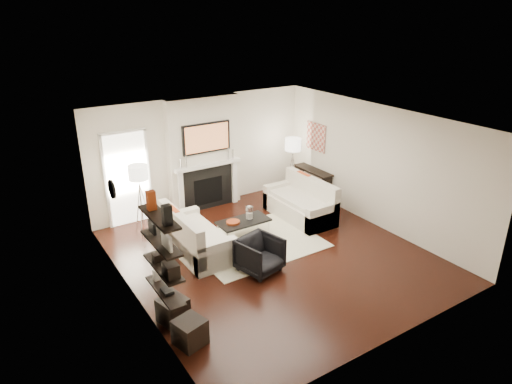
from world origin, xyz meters
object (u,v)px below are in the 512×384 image
ottoman_near (173,310)px  loveseat_right_base (299,209)px  loveseat_left_base (197,243)px  lamp_right_shade (293,144)px  lamp_left_shade (138,172)px  coffee_table (243,221)px  armchair (260,253)px

ottoman_near → loveseat_right_base: bearing=26.0°
loveseat_left_base → lamp_right_shade: size_ratio=4.50×
lamp_left_shade → lamp_right_shade: bearing=-1.1°
coffee_table → ottoman_near: 2.96m
lamp_left_shade → ottoman_near: size_ratio=1.00×
loveseat_right_base → ottoman_near: bearing=-154.0°
armchair → lamp_left_shade: (-1.33, 2.52, 1.09)m
loveseat_right_base → ottoman_near: 4.45m
armchair → lamp_left_shade: size_ratio=1.82×
loveseat_right_base → lamp_left_shade: lamp_left_shade is taller
lamp_left_shade → lamp_right_shade: (3.90, -0.07, 0.00)m
loveseat_left_base → lamp_right_shade: lamp_right_shade is taller
lamp_left_shade → ottoman_near: (-0.62, -3.02, -1.25)m
lamp_left_shade → lamp_right_shade: size_ratio=1.00×
lamp_left_shade → loveseat_right_base: bearing=-17.5°
lamp_left_shade → coffee_table: bearing=-35.8°
loveseat_left_base → lamp_right_shade: (3.25, 1.20, 1.24)m
loveseat_right_base → armchair: armchair is taller
loveseat_left_base → lamp_left_shade: 1.89m
armchair → ottoman_near: size_ratio=1.82×
loveseat_left_base → armchair: (0.67, -1.25, 0.15)m
coffee_table → armchair: bearing=-108.2°
lamp_right_shade → armchair: bearing=-136.5°
loveseat_right_base → lamp_left_shade: size_ratio=4.50×
coffee_table → lamp_left_shade: size_ratio=2.75×
coffee_table → armchair: (-0.41, -1.27, -0.04)m
coffee_table → armchair: armchair is taller
armchair → lamp_left_shade: 3.05m
ottoman_near → lamp_right_shade: bearing=33.1°
loveseat_left_base → ottoman_near: loveseat_left_base is taller
coffee_table → ottoman_near: size_ratio=2.75×
loveseat_left_base → armchair: armchair is taller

